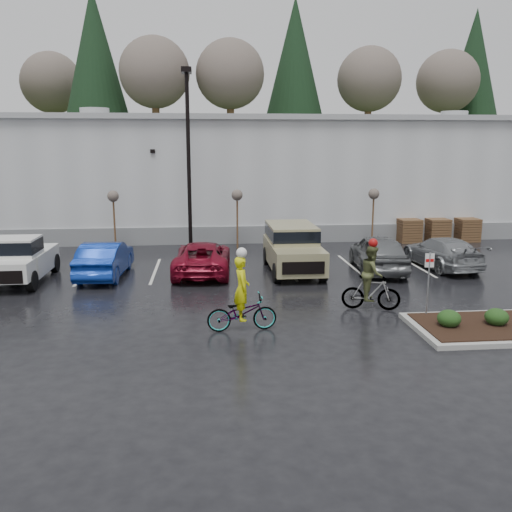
{
  "coord_description": "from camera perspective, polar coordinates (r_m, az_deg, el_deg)",
  "views": [
    {
      "loc": [
        -3.28,
        -15.92,
        5.53
      ],
      "look_at": [
        -1.3,
        4.56,
        1.3
      ],
      "focal_mm": 38.0,
      "sensor_mm": 36.0,
      "label": 1
    }
  ],
  "objects": [
    {
      "name": "sapling_east",
      "position": [
        30.5,
        12.29,
        6.08
      ],
      "size": [
        0.6,
        0.6,
        3.2
      ],
      "color": "brown",
      "rests_on": "ground"
    },
    {
      "name": "suv_tan",
      "position": [
        23.88,
        3.93,
        0.73
      ],
      "size": [
        2.2,
        5.1,
        2.06
      ],
      "primitive_type": null,
      "color": "#928C63",
      "rests_on": "ground"
    },
    {
      "name": "sapling_mid",
      "position": [
        29.11,
        -2.0,
        6.09
      ],
      "size": [
        0.6,
        0.6,
        3.2
      ],
      "color": "brown",
      "rests_on": "ground"
    },
    {
      "name": "warehouse",
      "position": [
        38.1,
        -0.58,
        8.79
      ],
      "size": [
        60.5,
        15.5,
        7.2
      ],
      "color": "#B5B8BA",
      "rests_on": "ground"
    },
    {
      "name": "pickup_white",
      "position": [
        24.35,
        -23.46,
        -0.12
      ],
      "size": [
        2.1,
        5.2,
        1.96
      ],
      "primitive_type": null,
      "color": "silver",
      "rests_on": "ground"
    },
    {
      "name": "car_red",
      "position": [
        23.72,
        -5.66,
        -0.17
      ],
      "size": [
        2.64,
        5.2,
        1.41
      ],
      "primitive_type": "imported",
      "rotation": [
        0.0,
        0.0,
        3.08
      ],
      "color": "maroon",
      "rests_on": "ground"
    },
    {
      "name": "ground",
      "position": [
        17.17,
        5.84,
        -7.23
      ],
      "size": [
        120.0,
        120.0,
        0.0
      ],
      "primitive_type": "plane",
      "color": "black",
      "rests_on": "ground"
    },
    {
      "name": "fire_lane_sign",
      "position": [
        18.08,
        17.71,
        -2.13
      ],
      "size": [
        0.3,
        0.05,
        2.2
      ],
      "color": "gray",
      "rests_on": "ground"
    },
    {
      "name": "lamppost",
      "position": [
        27.93,
        -7.15,
        11.85
      ],
      "size": [
        0.5,
        1.0,
        9.22
      ],
      "color": "black",
      "rests_on": "ground"
    },
    {
      "name": "car_blue",
      "position": [
        23.91,
        -15.61,
        -0.31
      ],
      "size": [
        1.86,
        4.72,
        1.53
      ],
      "primitive_type": "imported",
      "rotation": [
        0.0,
        0.0,
        3.09
      ],
      "color": "navy",
      "rests_on": "ground"
    },
    {
      "name": "sapling_west",
      "position": [
        29.44,
        -14.8,
        5.78
      ],
      "size": [
        0.6,
        0.6,
        3.2
      ],
      "color": "brown",
      "rests_on": "ground"
    },
    {
      "name": "shrub_b",
      "position": [
        18.05,
        24.0,
        -5.89
      ],
      "size": [
        0.7,
        0.7,
        0.52
      ],
      "primitive_type": "ellipsoid",
      "color": "black",
      "rests_on": "curb_island"
    },
    {
      "name": "cyclist_olive",
      "position": [
        18.8,
        12.05,
        -2.93
      ],
      "size": [
        1.98,
        1.03,
        2.47
      ],
      "rotation": [
        0.0,
        0.0,
        1.31
      ],
      "color": "#3F3F44",
      "rests_on": "ground"
    },
    {
      "name": "cyclist_hivis",
      "position": [
        16.37,
        -1.5,
        -5.23
      ],
      "size": [
        2.17,
        0.9,
        2.56
      ],
      "rotation": [
        0.0,
        0.0,
        1.65
      ],
      "color": "#3F3F44",
      "rests_on": "ground"
    },
    {
      "name": "wooded_ridge",
      "position": [
        61.06,
        -2.47,
        9.23
      ],
      "size": [
        80.0,
        25.0,
        6.0
      ],
      "primitive_type": "cube",
      "color": "#283E19",
      "rests_on": "ground"
    },
    {
      "name": "shrub_a",
      "position": [
        17.37,
        19.66,
        -6.21
      ],
      "size": [
        0.7,
        0.7,
        0.52
      ],
      "primitive_type": "ellipsoid",
      "color": "black",
      "rests_on": "curb_island"
    },
    {
      "name": "pallet_stack_b",
      "position": [
        33.17,
        18.54,
        2.6
      ],
      "size": [
        1.2,
        1.2,
        1.35
      ],
      "primitive_type": "cube",
      "color": "brown",
      "rests_on": "ground"
    },
    {
      "name": "pallet_stack_c",
      "position": [
        33.94,
        21.32,
        2.6
      ],
      "size": [
        1.2,
        1.2,
        1.35
      ],
      "primitive_type": "cube",
      "color": "brown",
      "rests_on": "ground"
    },
    {
      "name": "car_far_silver",
      "position": [
        26.18,
        18.99,
        0.37
      ],
      "size": [
        2.42,
        5.03,
        1.41
      ],
      "primitive_type": "imported",
      "rotation": [
        0.0,
        0.0,
        3.23
      ],
      "color": "#929599",
      "rests_on": "ground"
    },
    {
      "name": "pallet_stack_a",
      "position": [
        32.52,
        15.8,
        2.59
      ],
      "size": [
        1.2,
        1.2,
        1.35
      ],
      "primitive_type": "cube",
      "color": "brown",
      "rests_on": "ground"
    },
    {
      "name": "car_grey",
      "position": [
        24.68,
        12.76,
        0.36
      ],
      "size": [
        2.46,
        5.08,
        1.67
      ],
      "primitive_type": "imported",
      "rotation": [
        0.0,
        0.0,
        3.04
      ],
      "color": "slate",
      "rests_on": "ground"
    }
  ]
}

